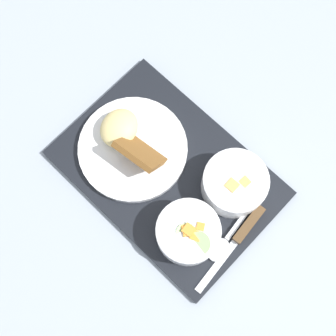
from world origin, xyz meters
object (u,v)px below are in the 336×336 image
(knife, at_px, (244,231))
(spoon, at_px, (228,237))
(bowl_salad, at_px, (188,232))
(plate_main, at_px, (131,144))
(bowl_soup, at_px, (235,183))

(knife, xyz_separation_m, spoon, (0.02, 0.03, -0.00))
(bowl_salad, distance_m, plate_main, 0.21)
(bowl_soup, height_order, plate_main, plate_main)
(plate_main, relative_size, spoon, 1.35)
(plate_main, height_order, knife, plate_main)
(bowl_soup, distance_m, knife, 0.09)
(bowl_soup, relative_size, knife, 0.62)
(bowl_salad, bearing_deg, plate_main, -20.35)
(bowl_salad, height_order, spoon, bowl_salad)
(bowl_soup, xyz_separation_m, plate_main, (0.21, 0.06, -0.02))
(plate_main, bearing_deg, knife, 179.60)
(knife, height_order, spoon, knife)
(plate_main, distance_m, spoon, 0.26)
(spoon, bearing_deg, bowl_salad, -56.17)
(plate_main, relative_size, knife, 1.09)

